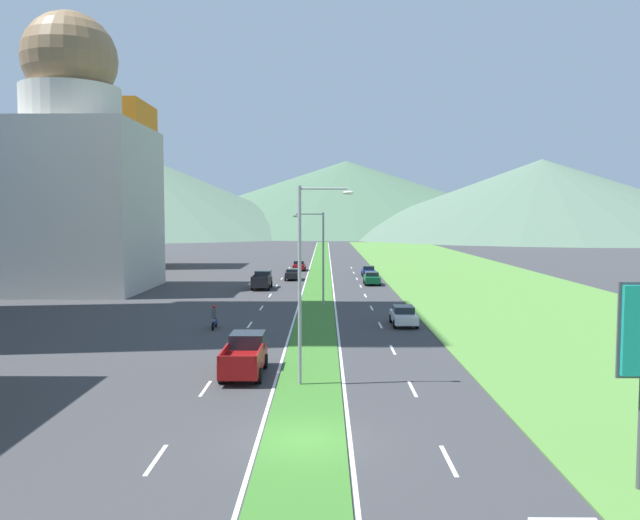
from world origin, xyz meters
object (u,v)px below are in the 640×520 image
car_2 (368,271)px  car_1 (293,274)px  car_0 (299,265)px  pickup_truck_1 (245,356)px  pickup_truck_0 (262,280)px  car_4 (372,278)px  car_3 (404,316)px  street_lamp_near (305,273)px  street_lamp_mid (320,252)px  motorcycle_rider (214,319)px

car_2 → car_1: bearing=-62.9°
car_0 → pickup_truck_1: (-0.25, -64.26, 0.20)m
pickup_truck_0 → pickup_truck_1: 39.91m
car_4 → car_1: bearing=-119.6°
car_4 → pickup_truck_0: (-13.18, -4.21, 0.18)m
car_3 → street_lamp_near: bearing=-22.2°
car_0 → car_4: bearing=-154.1°
street_lamp_mid → car_4: bearing=71.2°
pickup_truck_0 → car_2: bearing=-41.5°
car_2 → motorcycle_rider: 44.01m
car_0 → car_3: car_0 is taller
car_2 → car_4: size_ratio=0.96×
car_1 → car_2: size_ratio=1.01×
motorcycle_rider → street_lamp_mid: bearing=-33.0°
car_2 → pickup_truck_0: size_ratio=0.74×
car_3 → pickup_truck_1: (-10.43, -15.15, 0.23)m
street_lamp_mid → pickup_truck_0: size_ratio=1.63×
street_lamp_near → pickup_truck_0: street_lamp_near is taller
car_3 → car_4: bearing=-179.3°
car_1 → pickup_truck_1: 49.73m
street_lamp_mid → car_1: 24.84m
car_3 → motorcycle_rider: size_ratio=2.16×
street_lamp_near → street_lamp_mid: (0.49, 27.85, -0.58)m
street_lamp_mid → motorcycle_rider: street_lamp_mid is taller
street_lamp_near → car_2: bearing=82.9°
street_lamp_near → car_2: street_lamp_near is taller
pickup_truck_1 → car_0: bearing=-0.2°
car_0 → car_3: size_ratio=1.06×
street_lamp_near → car_1: size_ratio=2.46×
street_lamp_mid → car_1: size_ratio=2.17×
pickup_truck_0 → pickup_truck_1: bearing=-175.6°
street_lamp_near → car_2: 57.99m
car_3 → car_0: bearing=-168.3°
car_0 → car_2: 13.73m
street_lamp_mid → motorcycle_rider: bearing=-123.0°
car_3 → car_2: bearing=180.0°
car_0 → car_1: size_ratio=1.12×
car_1 → street_lamp_near: bearing=-176.3°
street_lamp_mid → car_0: bearing=95.3°
street_lamp_near → car_1: street_lamp_near is taller
street_lamp_near → pickup_truck_0: 42.81m
motorcycle_rider → car_1: bearing=-6.4°
car_2 → street_lamp_near: bearing=-7.1°
car_2 → pickup_truck_0: pickup_truck_0 is taller
car_2 → motorcycle_rider: bearing=-19.2°
pickup_truck_1 → motorcycle_rider: size_ratio=2.70×
pickup_truck_0 → pickup_truck_1: size_ratio=1.00×
street_lamp_mid → pickup_truck_1: (-3.82, -25.57, -4.12)m
car_0 → car_3: bearing=-168.3°
car_3 → pickup_truck_1: bearing=-34.6°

